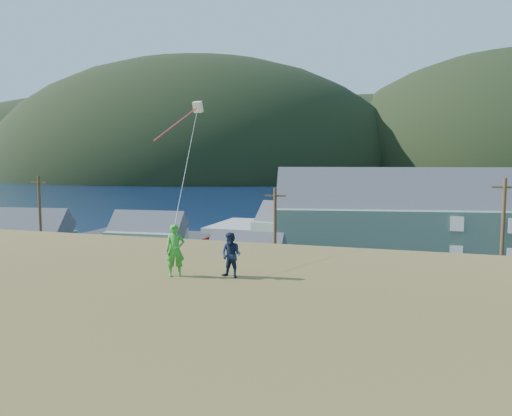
{
  "coord_description": "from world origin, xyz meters",
  "views": [
    {
      "loc": [
        10.68,
        -34.13,
        11.01
      ],
      "look_at": [
        3.87,
        -12.48,
        8.8
      ],
      "focal_mm": 35.0,
      "sensor_mm": 36.0,
      "label": 1
    }
  ],
  "objects_px": {
    "shed_palegreen_near": "(147,236)",
    "kite_flyer_navy": "(231,255)",
    "lodge": "(443,220)",
    "shed_palegreen_far": "(296,227)",
    "shed_teal": "(23,240)",
    "shed_white": "(245,259)",
    "kite_flyer_green": "(175,250)",
    "wharf": "(297,229)"
  },
  "relations": [
    {
      "from": "kite_flyer_green",
      "to": "shed_teal",
      "type": "bearing_deg",
      "value": 109.33
    },
    {
      "from": "kite_flyer_navy",
      "to": "shed_palegreen_near",
      "type": "bearing_deg",
      "value": 133.58
    },
    {
      "from": "kite_flyer_navy",
      "to": "lodge",
      "type": "bearing_deg",
      "value": 87.85
    },
    {
      "from": "wharf",
      "to": "lodge",
      "type": "bearing_deg",
      "value": -43.24
    },
    {
      "from": "shed_teal",
      "to": "kite_flyer_green",
      "type": "height_order",
      "value": "kite_flyer_green"
    },
    {
      "from": "shed_white",
      "to": "wharf",
      "type": "bearing_deg",
      "value": 92.58
    },
    {
      "from": "wharf",
      "to": "shed_white",
      "type": "distance_m",
      "value": 32.55
    },
    {
      "from": "shed_palegreen_far",
      "to": "wharf",
      "type": "bearing_deg",
      "value": 115.13
    },
    {
      "from": "lodge",
      "to": "shed_palegreen_far",
      "type": "xyz_separation_m",
      "value": [
        -16.96,
        5.08,
        -2.08
      ]
    },
    {
      "from": "shed_white",
      "to": "shed_palegreen_far",
      "type": "xyz_separation_m",
      "value": [
        0.32,
        18.85,
        0.54
      ]
    },
    {
      "from": "shed_white",
      "to": "kite_flyer_green",
      "type": "height_order",
      "value": "kite_flyer_green"
    },
    {
      "from": "wharf",
      "to": "kite_flyer_navy",
      "type": "xyz_separation_m",
      "value": [
        11.14,
        -59.2,
        7.48
      ]
    },
    {
      "from": "shed_palegreen_near",
      "to": "wharf",
      "type": "bearing_deg",
      "value": 59.39
    },
    {
      "from": "shed_white",
      "to": "shed_palegreen_far",
      "type": "height_order",
      "value": "shed_palegreen_far"
    },
    {
      "from": "wharf",
      "to": "lodge",
      "type": "height_order",
      "value": "lodge"
    },
    {
      "from": "shed_palegreen_near",
      "to": "shed_white",
      "type": "relative_size",
      "value": 1.29
    },
    {
      "from": "shed_palegreen_near",
      "to": "shed_palegreen_far",
      "type": "height_order",
      "value": "shed_palegreen_far"
    },
    {
      "from": "shed_teal",
      "to": "shed_palegreen_near",
      "type": "height_order",
      "value": "shed_teal"
    },
    {
      "from": "lodge",
      "to": "kite_flyer_green",
      "type": "xyz_separation_m",
      "value": [
        -10.49,
        -40.96,
        3.34
      ]
    },
    {
      "from": "shed_palegreen_near",
      "to": "kite_flyer_navy",
      "type": "relative_size",
      "value": 6.14
    },
    {
      "from": "lodge",
      "to": "shed_white",
      "type": "height_order",
      "value": "lodge"
    },
    {
      "from": "shed_teal",
      "to": "shed_palegreen_far",
      "type": "bearing_deg",
      "value": 29.68
    },
    {
      "from": "shed_palegreen_far",
      "to": "kite_flyer_navy",
      "type": "relative_size",
      "value": 7.71
    },
    {
      "from": "wharf",
      "to": "lodge",
      "type": "distance_m",
      "value": 27.55
    },
    {
      "from": "shed_palegreen_near",
      "to": "kite_flyer_navy",
      "type": "height_order",
      "value": "kite_flyer_navy"
    },
    {
      "from": "shed_white",
      "to": "shed_teal",
      "type": "bearing_deg",
      "value": 179.1
    },
    {
      "from": "shed_palegreen_far",
      "to": "kite_flyer_green",
      "type": "height_order",
      "value": "kite_flyer_green"
    },
    {
      "from": "wharf",
      "to": "shed_teal",
      "type": "bearing_deg",
      "value": -123.26
    },
    {
      "from": "shed_palegreen_far",
      "to": "shed_palegreen_near",
      "type": "bearing_deg",
      "value": -130.65
    },
    {
      "from": "wharf",
      "to": "shed_palegreen_far",
      "type": "xyz_separation_m",
      "value": [
        2.87,
        -13.57,
        2.19
      ]
    },
    {
      "from": "kite_flyer_green",
      "to": "shed_palegreen_near",
      "type": "bearing_deg",
      "value": 91.49
    },
    {
      "from": "wharf",
      "to": "shed_palegreen_far",
      "type": "distance_m",
      "value": 14.04
    },
    {
      "from": "lodge",
      "to": "kite_flyer_green",
      "type": "relative_size",
      "value": 21.1
    },
    {
      "from": "wharf",
      "to": "kite_flyer_green",
      "type": "bearing_deg",
      "value": -81.1
    },
    {
      "from": "wharf",
      "to": "shed_teal",
      "type": "height_order",
      "value": "shed_teal"
    },
    {
      "from": "shed_palegreen_near",
      "to": "kite_flyer_navy",
      "type": "xyz_separation_m",
      "value": [
        23.13,
        -34.77,
        5.57
      ]
    },
    {
      "from": "lodge",
      "to": "kite_flyer_green",
      "type": "bearing_deg",
      "value": -114.83
    },
    {
      "from": "wharf",
      "to": "shed_palegreen_far",
      "type": "height_order",
      "value": "shed_palegreen_far"
    },
    {
      "from": "shed_palegreen_far",
      "to": "kite_flyer_green",
      "type": "distance_m",
      "value": 46.8
    },
    {
      "from": "shed_white",
      "to": "kite_flyer_green",
      "type": "xyz_separation_m",
      "value": [
        6.79,
        -27.19,
        5.95
      ]
    },
    {
      "from": "shed_palegreen_far",
      "to": "kite_flyer_navy",
      "type": "bearing_deg",
      "value": -66.55
    },
    {
      "from": "wharf",
      "to": "kite_flyer_green",
      "type": "height_order",
      "value": "kite_flyer_green"
    }
  ]
}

